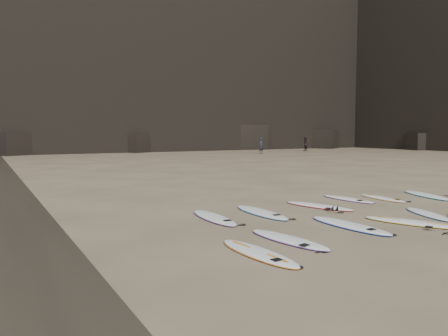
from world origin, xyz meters
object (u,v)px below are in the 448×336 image
object	(u,v)px
person_a	(261,146)
person_b	(305,144)
surfboard_4	(428,214)
surfboard_5	(214,217)
surfboard_1	(288,239)
surfboard_6	(261,212)
surfboard_9	(382,198)
surfboard_8	(348,199)
surfboard_2	(349,225)
surfboard_7	(319,206)
surfboard_10	(426,195)
surfboard_0	(258,252)
surfboard_3	(414,222)

from	to	relation	value
person_a	person_b	bearing A→B (deg)	1.78
surfboard_4	surfboard_5	size ratio (longest dim) A/B	0.86
surfboard_1	surfboard_6	world-z (taller)	surfboard_6
surfboard_9	surfboard_6	bearing A→B (deg)	-172.94
surfboard_9	person_b	bearing A→B (deg)	59.11
surfboard_8	surfboard_2	bearing A→B (deg)	-138.19
surfboard_7	surfboard_4	bearing A→B (deg)	-70.65
surfboard_5	surfboard_2	bearing A→B (deg)	-42.39
surfboard_4	surfboard_5	xyz separation A→B (m)	(-6.05, 2.70, 0.01)
surfboard_2	surfboard_9	size ratio (longest dim) A/B	1.23
surfboard_4	surfboard_10	xyz separation A→B (m)	(3.49, 2.59, 0.01)
surfboard_0	surfboard_6	xyz separation A→B (m)	(2.62, 3.79, 0.00)
surfboard_7	surfboard_10	xyz separation A→B (m)	(5.46, -0.17, 0.00)
surfboard_2	surfboard_3	world-z (taller)	surfboard_2
surfboard_3	surfboard_7	size ratio (longest dim) A/B	1.05
surfboard_5	surfboard_6	bearing A→B (deg)	3.28
surfboard_10	person_b	bearing A→B (deg)	75.52
surfboard_8	surfboard_9	xyz separation A→B (m)	(1.32, -0.50, -0.00)
surfboard_0	surfboard_1	xyz separation A→B (m)	(1.25, 0.60, -0.00)
surfboard_4	surfboard_10	world-z (taller)	surfboard_10
surfboard_10	surfboard_5	bearing A→B (deg)	-162.21
surfboard_2	person_a	xyz separation A→B (m)	(20.02, 33.99, 0.90)
surfboard_8	person_b	size ratio (longest dim) A/B	1.27
surfboard_6	person_b	size ratio (longest dim) A/B	1.46
surfboard_10	surfboard_7	bearing A→B (deg)	-163.33
surfboard_3	surfboard_4	bearing A→B (deg)	-0.19
surfboard_6	surfboard_10	distance (m)	7.86
surfboard_10	person_a	size ratio (longest dim) A/B	1.45
surfboard_0	surfboard_4	distance (m)	7.07
surfboard_2	surfboard_8	distance (m)	4.87
surfboard_6	person_b	distance (m)	45.22
surfboard_1	surfboard_9	world-z (taller)	surfboard_1
surfboard_3	surfboard_6	size ratio (longest dim) A/B	0.98
person_b	surfboard_6	bearing A→B (deg)	-41.68
surfboard_0	surfboard_9	size ratio (longest dim) A/B	1.12
surfboard_7	surfboard_9	distance (m)	3.36
surfboard_9	surfboard_5	bearing A→B (deg)	-173.38
person_a	surfboard_2	bearing A→B (deg)	-135.65
surfboard_2	surfboard_3	bearing A→B (deg)	-19.66
person_b	surfboard_10	bearing A→B (deg)	-33.21
surfboard_0	surfboard_2	bearing A→B (deg)	13.03
person_b	surfboard_5	bearing A→B (deg)	-43.24
person_b	surfboard_9	bearing A→B (deg)	-35.92
surfboard_1	surfboard_3	distance (m)	4.23
surfboard_1	surfboard_6	xyz separation A→B (m)	(1.37, 3.19, 0.01)
surfboard_1	person_a	bearing A→B (deg)	49.64
surfboard_2	surfboard_6	world-z (taller)	same
surfboard_8	person_a	distance (m)	34.74
surfboard_1	surfboard_5	world-z (taller)	surfboard_5
surfboard_6	person_b	xyz separation A→B (m)	(29.87, 33.93, 0.90)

